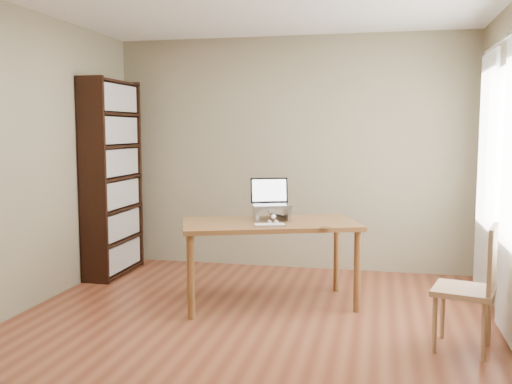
{
  "coord_description": "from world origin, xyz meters",
  "views": [
    {
      "loc": [
        0.99,
        -4.1,
        1.56
      ],
      "look_at": [
        -0.08,
        0.8,
        1.02
      ],
      "focal_mm": 40.0,
      "sensor_mm": 36.0,
      "label": 1
    }
  ],
  "objects_px": {
    "chair": "(474,283)",
    "laptop": "(273,198)",
    "desk": "(270,231)",
    "keyboard": "(270,225)",
    "cat": "(272,213)",
    "bookshelf": "(112,178)"
  },
  "relations": [
    {
      "from": "chair",
      "to": "laptop",
      "type": "bearing_deg",
      "value": 166.28
    },
    {
      "from": "desk",
      "to": "laptop",
      "type": "bearing_deg",
      "value": 70.11
    },
    {
      "from": "chair",
      "to": "desk",
      "type": "bearing_deg",
      "value": 170.23
    },
    {
      "from": "keyboard",
      "to": "chair",
      "type": "bearing_deg",
      "value": -38.26
    },
    {
      "from": "laptop",
      "to": "keyboard",
      "type": "relative_size",
      "value": 1.37
    },
    {
      "from": "keyboard",
      "to": "cat",
      "type": "bearing_deg",
      "value": 78.1
    },
    {
      "from": "desk",
      "to": "chair",
      "type": "height_order",
      "value": "chair"
    },
    {
      "from": "laptop",
      "to": "cat",
      "type": "distance_m",
      "value": 0.14
    },
    {
      "from": "laptop",
      "to": "cat",
      "type": "height_order",
      "value": "laptop"
    },
    {
      "from": "bookshelf",
      "to": "desk",
      "type": "bearing_deg",
      "value": -21.29
    },
    {
      "from": "laptop",
      "to": "chair",
      "type": "xyz_separation_m",
      "value": [
        1.62,
        -0.9,
        -0.45
      ]
    },
    {
      "from": "keyboard",
      "to": "cat",
      "type": "distance_m",
      "value": 0.34
    },
    {
      "from": "keyboard",
      "to": "chair",
      "type": "relative_size",
      "value": 0.33
    },
    {
      "from": "chair",
      "to": "keyboard",
      "type": "bearing_deg",
      "value": 176.5
    },
    {
      "from": "keyboard",
      "to": "bookshelf",
      "type": "bearing_deg",
      "value": 134.23
    },
    {
      "from": "keyboard",
      "to": "chair",
      "type": "distance_m",
      "value": 1.69
    },
    {
      "from": "desk",
      "to": "cat",
      "type": "relative_size",
      "value": 3.63
    },
    {
      "from": "laptop",
      "to": "chair",
      "type": "height_order",
      "value": "laptop"
    },
    {
      "from": "bookshelf",
      "to": "chair",
      "type": "relative_size",
      "value": 2.31
    },
    {
      "from": "desk",
      "to": "chair",
      "type": "bearing_deg",
      "value": -45.05
    },
    {
      "from": "keyboard",
      "to": "chair",
      "type": "xyz_separation_m",
      "value": [
        1.58,
        -0.54,
        -0.27
      ]
    },
    {
      "from": "cat",
      "to": "laptop",
      "type": "bearing_deg",
      "value": 65.92
    }
  ]
}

